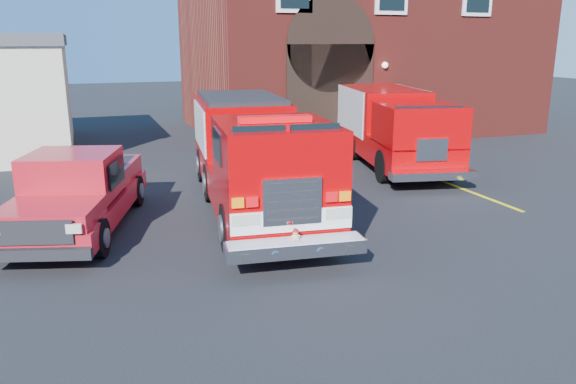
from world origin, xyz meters
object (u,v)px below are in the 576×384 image
object	(u,v)px
pickup_truck	(79,192)
secondary_truck	(391,124)
fire_engine	(253,154)
fire_station	(354,38)

from	to	relation	value
pickup_truck	secondary_truck	distance (m)	10.78
secondary_truck	pickup_truck	bearing A→B (deg)	-159.60
pickup_truck	fire_engine	bearing A→B (deg)	3.11
fire_engine	secondary_truck	size ratio (longest dim) A/B	1.11
fire_station	secondary_truck	world-z (taller)	fire_station
pickup_truck	secondary_truck	world-z (taller)	secondary_truck
fire_station	secondary_truck	xyz separation A→B (m)	(-2.70, -8.28, -2.89)
secondary_truck	fire_station	bearing A→B (deg)	71.95
fire_station	fire_engine	distance (m)	14.93
fire_station	pickup_truck	bearing A→B (deg)	-136.74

